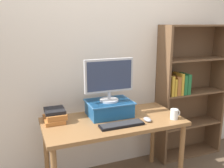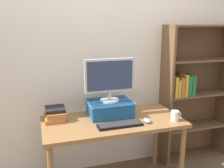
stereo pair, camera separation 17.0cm
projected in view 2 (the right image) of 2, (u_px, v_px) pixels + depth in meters
The scene contains 9 objects.
back_wall at pixel (100, 57), 2.72m from camera, with size 7.00×0.08×2.60m.
desk at pixel (113, 128), 2.44m from camera, with size 1.34×0.65×0.74m.
bookshelf_unit at pixel (193, 92), 3.01m from camera, with size 0.85×0.28×1.64m.
riser_box at pixel (110, 108), 2.52m from camera, with size 0.45×0.34×0.15m.
computer_monitor at pixel (110, 78), 2.45m from camera, with size 0.50×0.19×0.43m.
keyboard at pixel (120, 125), 2.27m from camera, with size 0.41×0.12×0.02m.
computer_mouse at pixel (147, 120), 2.35m from camera, with size 0.06×0.10×0.04m.
book_stack at pixel (55, 114), 2.41m from camera, with size 0.20×0.26×0.12m.
coffee_mug at pixel (175, 116), 2.38m from camera, with size 0.11×0.08×0.10m.
Camera 2 is at (-0.68, -2.16, 1.66)m, focal length 40.00 mm.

